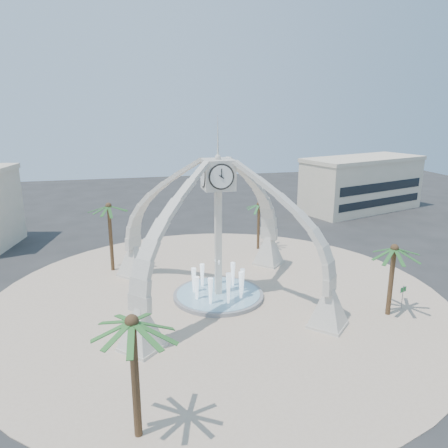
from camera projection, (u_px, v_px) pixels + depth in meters
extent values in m
plane|color=#282828|center=(218.00, 298.00, 38.87)|extent=(140.00, 140.00, 0.00)
cylinder|color=#C5AC92|center=(218.00, 297.00, 38.86)|extent=(40.00, 40.00, 0.06)
cube|color=beige|center=(218.00, 245.00, 37.59)|extent=(0.55, 0.55, 9.80)
cube|color=beige|center=(218.00, 174.00, 35.97)|extent=(2.50, 2.50, 2.50)
cone|color=beige|center=(218.00, 134.00, 35.12)|extent=(0.20, 0.20, 4.00)
cylinder|color=white|center=(221.00, 177.00, 34.76)|extent=(1.84, 0.04, 1.84)
pyramid|color=beige|center=(269.00, 250.00, 46.65)|extent=(3.80, 3.80, 3.20)
pyramid|color=beige|center=(134.00, 260.00, 43.54)|extent=(3.80, 3.80, 3.20)
pyramid|color=beige|center=(141.00, 328.00, 30.25)|extent=(3.80, 3.80, 3.20)
pyramid|color=beige|center=(328.00, 308.00, 33.36)|extent=(3.80, 3.80, 3.20)
cylinder|color=gray|center=(218.00, 296.00, 38.82)|extent=(8.00, 8.00, 0.40)
cylinder|color=#88B7CC|center=(218.00, 293.00, 38.76)|extent=(7.40, 7.40, 0.04)
cone|color=white|center=(218.00, 276.00, 38.34)|extent=(0.60, 0.60, 3.20)
cube|color=beige|center=(361.00, 186.00, 70.73)|extent=(21.49, 13.79, 8.00)
cube|color=beige|center=(364.00, 159.00, 69.60)|extent=(21.87, 14.17, 0.60)
cylinder|color=brown|center=(391.00, 281.00, 34.93)|extent=(0.38, 0.38, 5.85)
cylinder|color=brown|center=(111.00, 238.00, 44.37)|extent=(0.37, 0.37, 7.00)
cylinder|color=brown|center=(258.00, 227.00, 51.31)|extent=(0.32, 0.32, 5.57)
cylinder|color=brown|center=(135.00, 380.00, 21.73)|extent=(0.41, 0.41, 6.66)
cylinder|color=slate|center=(402.00, 298.00, 36.38)|extent=(0.07, 0.07, 2.13)
cube|color=#1B6D2F|center=(403.00, 290.00, 36.19)|extent=(0.69, 0.28, 0.43)
cube|color=white|center=(403.00, 290.00, 36.19)|extent=(0.74, 0.29, 0.48)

